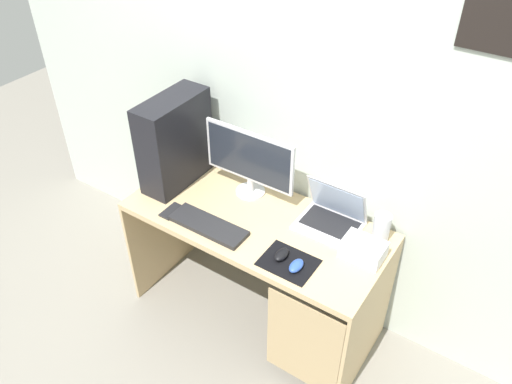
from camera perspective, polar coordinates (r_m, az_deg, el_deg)
name	(u,v)px	position (r m, az deg, el deg)	size (l,w,h in m)	color
ground_plane	(256,313)	(3.22, 0.00, -13.26)	(8.00, 8.00, 0.00)	gray
wall_back	(295,99)	(2.61, 4.36, 10.31)	(4.00, 0.05, 2.60)	beige
desk	(258,244)	(2.76, 0.18, -5.78)	(1.39, 0.62, 0.76)	tan
pc_tower	(175,141)	(2.84, -9.02, 5.62)	(0.18, 0.44, 0.51)	black
monitor	(249,161)	(2.71, -0.75, 3.52)	(0.54, 0.16, 0.39)	silver
laptop	(331,216)	(2.64, 8.39, -2.69)	(0.32, 0.25, 0.24)	silver
speaker	(381,227)	(2.58, 13.77, -3.86)	(0.09, 0.09, 0.15)	silver
projector	(363,250)	(2.49, 11.84, -6.29)	(0.20, 0.14, 0.09)	white
keyboard	(208,226)	(2.63, -5.32, -3.74)	(0.42, 0.14, 0.02)	#232326
mousepad	(288,262)	(2.45, 3.63, -7.83)	(0.26, 0.20, 0.01)	black
mouse_left	(282,255)	(2.45, 2.86, -6.96)	(0.06, 0.10, 0.03)	black
mouse_right	(296,266)	(2.41, 4.50, -8.18)	(0.06, 0.10, 0.03)	#2D51B2
cell_phone	(172,211)	(2.75, -9.37, -2.11)	(0.07, 0.13, 0.01)	#232326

